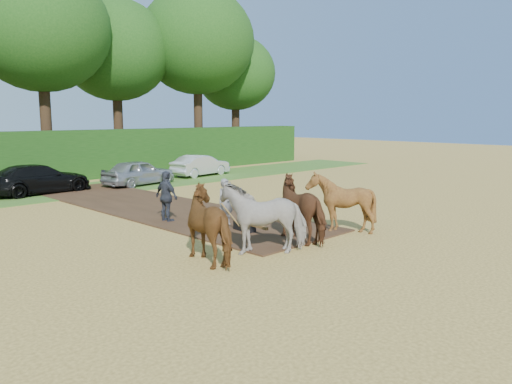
# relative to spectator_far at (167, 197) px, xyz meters

# --- Properties ---
(ground) EXTENTS (120.00, 120.00, 0.00)m
(ground) POSITION_rel_spectator_far_xyz_m (-0.07, -4.19, -0.95)
(ground) COLOR gold
(ground) RESTS_ON ground
(earth_strip) EXTENTS (4.50, 17.00, 0.05)m
(earth_strip) POSITION_rel_spectator_far_xyz_m (1.43, 2.81, -0.92)
(earth_strip) COLOR #472D1C
(earth_strip) RESTS_ON ground
(grass_verge) EXTENTS (50.00, 5.00, 0.03)m
(grass_verge) POSITION_rel_spectator_far_xyz_m (-0.07, 9.81, -0.93)
(grass_verge) COLOR #38601E
(grass_verge) RESTS_ON ground
(hedgerow) EXTENTS (46.00, 1.60, 3.00)m
(hedgerow) POSITION_rel_spectator_far_xyz_m (-0.07, 14.31, 0.55)
(hedgerow) COLOR #14380F
(hedgerow) RESTS_ON ground
(spectator_far) EXTENTS (0.54, 1.14, 1.89)m
(spectator_far) POSITION_rel_spectator_far_xyz_m (0.00, 0.00, 0.00)
(spectator_far) COLOR #262933
(spectator_far) RESTS_ON ground
(plough_team) EXTENTS (6.89, 4.80, 2.03)m
(plough_team) POSITION_rel_spectator_far_xyz_m (0.64, -5.14, 0.06)
(plough_team) COLOR brown
(plough_team) RESTS_ON ground
(parked_cars) EXTENTS (30.08, 3.22, 1.48)m
(parked_cars) POSITION_rel_spectator_far_xyz_m (-2.38, 9.97, -0.25)
(parked_cars) COLOR silver
(parked_cars) RESTS_ON ground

